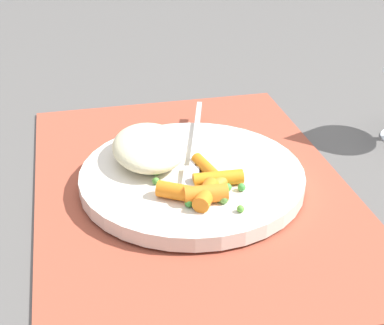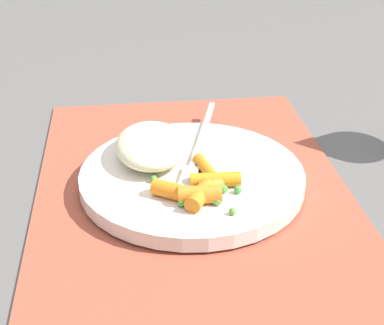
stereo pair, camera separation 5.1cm
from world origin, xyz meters
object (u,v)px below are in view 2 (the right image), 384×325
Objects in this scene: plate at (192,177)px; fork at (198,151)px; carrot_portion at (201,187)px; rice_mound at (151,145)px.

plate is 0.04m from fork.
fork is (-0.08, 0.01, -0.00)m from carrot_portion.
plate is at bearing 50.16° from rice_mound.
carrot_portion is 0.47× the size of fork.
carrot_portion reaches higher than fork.
rice_mound is 1.07× the size of carrot_portion.
carrot_portion is (0.04, 0.00, 0.02)m from plate.
carrot_portion is at bearing 3.95° from plate.
rice_mound reaches higher than carrot_portion.
carrot_portion is at bearing -5.49° from fork.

